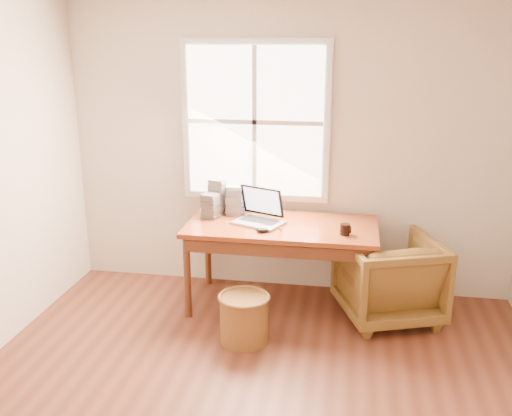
% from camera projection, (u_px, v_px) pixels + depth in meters
% --- Properties ---
extents(room_shell, '(4.04, 4.54, 2.64)m').
position_uv_depth(room_shell, '(241.00, 219.00, 3.10)').
color(room_shell, brown).
rests_on(room_shell, ground).
extents(desk, '(1.60, 0.80, 0.04)m').
position_uv_depth(desk, '(282.00, 226.00, 4.81)').
color(desk, brown).
rests_on(desk, room_shell).
extents(armchair, '(0.97, 0.99, 0.71)m').
position_uv_depth(armchair, '(389.00, 278.00, 4.71)').
color(armchair, brown).
rests_on(armchair, room_shell).
extents(wicker_stool, '(0.46, 0.46, 0.37)m').
position_uv_depth(wicker_stool, '(244.00, 319.00, 4.38)').
color(wicker_stool, brown).
rests_on(wicker_stool, room_shell).
extents(laptop, '(0.57, 0.58, 0.32)m').
position_uv_depth(laptop, '(259.00, 206.00, 4.77)').
color(laptop, '#A2A3A9').
rests_on(laptop, desk).
extents(mouse, '(0.11, 0.07, 0.03)m').
position_uv_depth(mouse, '(262.00, 230.00, 4.61)').
color(mouse, black).
rests_on(mouse, desk).
extents(coffee_mug, '(0.09, 0.09, 0.09)m').
position_uv_depth(coffee_mug, '(345.00, 229.00, 4.54)').
color(coffee_mug, black).
rests_on(coffee_mug, desk).
extents(cd_stack_a, '(0.14, 0.13, 0.26)m').
position_uv_depth(cd_stack_a, '(234.00, 200.00, 5.04)').
color(cd_stack_a, '#AEB3BA').
rests_on(cd_stack_a, desk).
extents(cd_stack_b, '(0.16, 0.15, 0.21)m').
position_uv_depth(cd_stack_b, '(211.00, 206.00, 4.96)').
color(cd_stack_b, '#25252A').
rests_on(cd_stack_b, desk).
extents(cd_stack_c, '(0.16, 0.14, 0.31)m').
position_uv_depth(cd_stack_c, '(218.00, 196.00, 5.08)').
color(cd_stack_c, '#A6A8B3').
rests_on(cd_stack_c, desk).
extents(cd_stack_d, '(0.14, 0.13, 0.17)m').
position_uv_depth(cd_stack_d, '(252.00, 202.00, 5.16)').
color(cd_stack_d, silver).
rests_on(cd_stack_d, desk).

